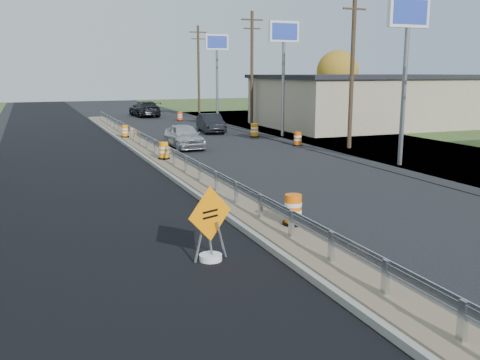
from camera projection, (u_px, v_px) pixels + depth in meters
name	position (u px, v px, depth m)	size (l,w,h in m)	color
ground	(217.00, 197.00, 19.57)	(140.00, 140.00, 0.00)	black
milled_overlay	(70.00, 162.00, 27.09)	(7.20, 120.00, 0.01)	black
median	(164.00, 161.00, 26.83)	(1.60, 55.00, 0.23)	gray
guardrail	(159.00, 146.00, 27.62)	(0.10, 46.15, 0.72)	silver
retail_building_near	(374.00, 100.00, 44.94)	(18.50, 12.50, 4.27)	tan
pylon_sign_south	(408.00, 28.00, 24.81)	(2.20, 0.30, 7.90)	slate
pylon_sign_mid	(284.00, 42.00, 36.65)	(2.20, 0.30, 7.90)	slate
pylon_sign_north	(217.00, 50.00, 49.41)	(2.20, 0.30, 7.90)	slate
utility_pole_smid	(352.00, 64.00, 30.94)	(1.90, 0.26, 9.40)	#473523
utility_pole_nmid	(252.00, 67.00, 44.61)	(1.90, 0.26, 9.40)	#473523
utility_pole_north	(199.00, 68.00, 58.28)	(1.90, 0.26, 9.40)	#473523
tree_far_yellow	(338.00, 72.00, 59.03)	(4.62, 4.62, 6.86)	#473523
caution_sign	(210.00, 242.00, 12.81)	(1.23, 0.56, 1.84)	white
barrel_median_near	(293.00, 210.00, 15.06)	(0.60, 0.60, 0.87)	black
barrel_median_mid	(164.00, 151.00, 26.50)	(0.57, 0.57, 0.84)	black
barrel_median_far	(125.00, 131.00, 35.43)	(0.54, 0.54, 0.79)	black
barrel_shoulder_near	(298.00, 139.00, 33.00)	(0.58, 0.58, 0.86)	black
barrel_shoulder_mid	(254.00, 131.00, 37.40)	(0.65, 0.65, 0.95)	black
barrel_shoulder_far	(180.00, 117.00, 49.93)	(0.56, 0.56, 0.82)	black
car_silver	(184.00, 136.00, 31.92)	(1.71, 4.24, 1.45)	silver
car_dark_mid	(211.00, 123.00, 40.27)	(1.47, 4.23, 1.39)	black
car_dark_far	(145.00, 109.00, 54.63)	(2.22, 5.46, 1.58)	black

